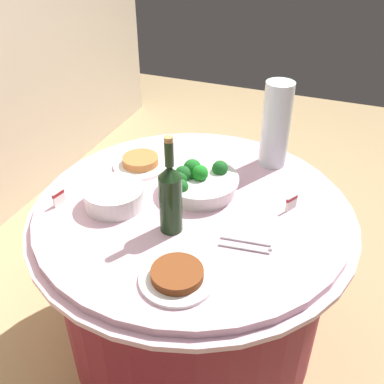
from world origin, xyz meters
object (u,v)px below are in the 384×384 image
Objects in this scene: broccoli_bowl at (198,181)px; plate_stack at (114,196)px; label_placard_front at (59,197)px; wine_bottle at (170,196)px; food_plate_stir_fry at (177,276)px; label_placard_mid at (291,202)px; serving_tongs at (247,245)px; decorative_fruit_vase at (275,130)px; food_plate_peanuts at (141,163)px.

broccoli_bowl is 1.33× the size of plate_stack.
plate_stack is 3.82× the size of label_placard_front.
wine_bottle is 0.26m from food_plate_stir_fry.
food_plate_stir_fry is at bearing -166.79° from broccoli_bowl.
label_placard_mid is at bearing -71.27° from plate_stack.
wine_bottle is 2.00× the size of serving_tongs.
broccoli_bowl is 0.46m from food_plate_stir_fry.
decorative_fruit_vase is 6.18× the size of label_placard_front.
food_plate_stir_fry is at bearing 145.31° from serving_tongs.
decorative_fruit_vase is at bearing -7.88° from food_plate_stir_fry.
plate_stack reaches higher than label_placard_mid.
wine_bottle reaches higher than food_plate_peanuts.
label_placard_mid is at bearing -96.57° from food_plate_peanuts.
broccoli_bowl is 0.25m from wine_bottle.
label_placard_mid reaches higher than serving_tongs.
wine_bottle is 0.43m from label_placard_mid.
label_placard_front reaches higher than food_plate_stir_fry.
decorative_fruit_vase is 1.55× the size of food_plate_peanuts.
serving_tongs is at bearing -175.25° from decorative_fruit_vase.
plate_stack reaches higher than food_plate_peanuts.
label_placard_front is at bearing 156.32° from food_plate_peanuts.
label_placard_front reaches higher than food_plate_peanuts.
food_plate_peanuts is at bearing 7.16° from plate_stack.
decorative_fruit_vase is 1.55× the size of food_plate_stir_fry.
food_plate_peanuts reaches higher than food_plate_stir_fry.
broccoli_bowl reaches higher than label_placard_mid.
serving_tongs is at bearing 159.96° from label_placard_mid.
decorative_fruit_vase reaches higher than food_plate_stir_fry.
serving_tongs is at bearing -120.73° from food_plate_peanuts.
food_plate_stir_fry is 4.00× the size of label_placard_front.
serving_tongs is 0.61m from food_plate_peanuts.
plate_stack reaches higher than serving_tongs.
label_placard_mid reaches higher than food_plate_peanuts.
food_plate_stir_fry is 0.56m from label_placard_front.
food_plate_peanuts is (0.52, 0.38, 0.00)m from food_plate_stir_fry.
label_placard_front is (-0.26, 0.42, -0.01)m from broccoli_bowl.
food_plate_peanuts is at bearing 35.91° from food_plate_stir_fry.
wine_bottle is (-0.05, -0.24, 0.09)m from plate_stack.
broccoli_bowl is 0.34m from label_placard_mid.
wine_bottle is 0.43m from label_placard_front.
food_plate_peanuts is at bearing 40.51° from wine_bottle.
broccoli_bowl is 5.09× the size of label_placard_mid.
broccoli_bowl is 0.83× the size of wine_bottle.
broccoli_bowl is at bearing -58.95° from label_placard_front.
wine_bottle is 0.58m from decorative_fruit_vase.
food_plate_stir_fry is at bearing -109.55° from label_placard_front.
wine_bottle is 0.28m from serving_tongs.
label_placard_mid is at bearing -70.74° from label_placard_front.
food_plate_stir_fry is 1.00× the size of food_plate_peanuts.
broccoli_bowl reaches higher than food_plate_stir_fry.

